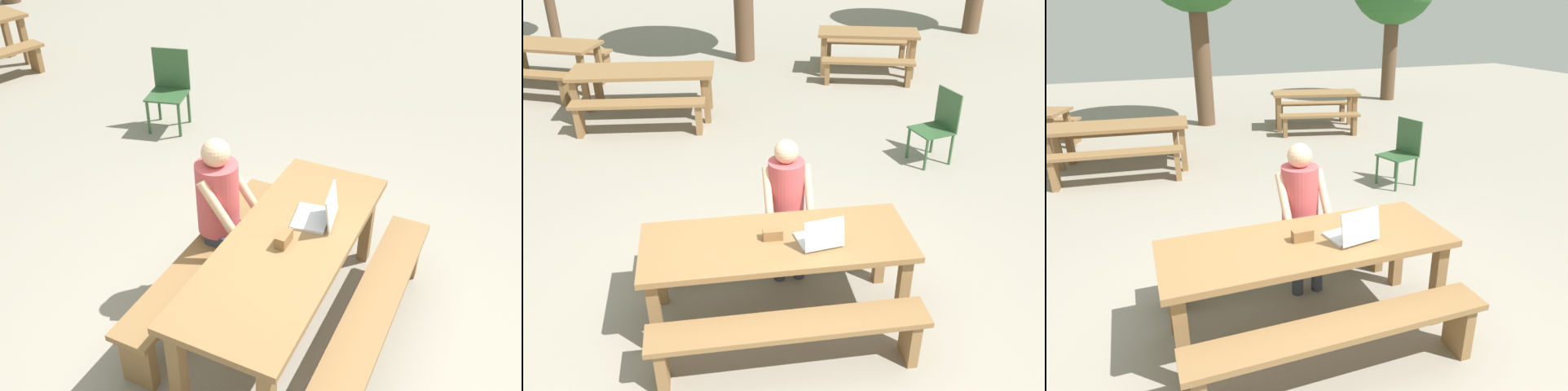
% 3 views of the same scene
% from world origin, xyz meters
% --- Properties ---
extents(ground_plane, '(30.00, 30.00, 0.00)m').
position_xyz_m(ground_plane, '(0.00, 0.00, 0.00)').
color(ground_plane, gray).
extents(picnic_table_front, '(2.14, 0.80, 0.76)m').
position_xyz_m(picnic_table_front, '(0.00, 0.00, 0.65)').
color(picnic_table_front, olive).
rests_on(picnic_table_front, ground).
extents(bench_near, '(2.05, 0.30, 0.47)m').
position_xyz_m(bench_near, '(0.00, -0.64, 0.36)').
color(bench_near, olive).
rests_on(bench_near, ground).
extents(bench_far, '(2.05, 0.30, 0.47)m').
position_xyz_m(bench_far, '(0.00, 0.64, 0.36)').
color(bench_far, olive).
rests_on(bench_far, ground).
extents(laptop, '(0.36, 0.34, 0.26)m').
position_xyz_m(laptop, '(0.32, -0.10, 0.82)').
color(laptop, silver).
rests_on(laptop, picnic_table_front).
extents(small_pouch, '(0.15, 0.07, 0.09)m').
position_xyz_m(small_pouch, '(-0.03, 0.02, 0.80)').
color(small_pouch, olive).
rests_on(small_pouch, picnic_table_front).
extents(person_seated, '(0.43, 0.42, 1.31)m').
position_xyz_m(person_seated, '(0.17, 0.61, 0.77)').
color(person_seated, '#333847').
rests_on(person_seated, ground).
extents(plastic_chair, '(0.54, 0.54, 0.92)m').
position_xyz_m(plastic_chair, '(2.39, 2.57, 0.48)').
color(plastic_chair, '#335933').
rests_on(plastic_chair, ground).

